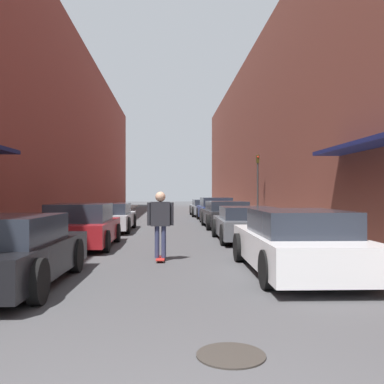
% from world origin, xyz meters
% --- Properties ---
extents(ground, '(116.89, 116.89, 0.00)m').
position_xyz_m(ground, '(0.00, 21.25, 0.00)').
color(ground, '#424244').
extents(curb_strip_left, '(1.80, 53.13, 0.12)m').
position_xyz_m(curb_strip_left, '(-4.64, 26.57, 0.06)').
color(curb_strip_left, gray).
rests_on(curb_strip_left, ground).
extents(curb_strip_right, '(1.80, 53.13, 0.12)m').
position_xyz_m(curb_strip_right, '(4.64, 26.57, 0.06)').
color(curb_strip_right, gray).
rests_on(curb_strip_right, ground).
extents(building_row_left, '(4.90, 53.13, 11.43)m').
position_xyz_m(building_row_left, '(-7.54, 26.56, 5.71)').
color(building_row_left, brown).
rests_on(building_row_left, ground).
extents(building_row_right, '(4.90, 53.13, 11.35)m').
position_xyz_m(building_row_right, '(7.54, 26.56, 5.67)').
color(building_row_right, brown).
rests_on(building_row_right, ground).
extents(parked_car_left_0, '(1.96, 4.22, 1.25)m').
position_xyz_m(parked_car_left_0, '(-2.81, 5.68, 0.61)').
color(parked_car_left_0, black).
rests_on(parked_car_left_0, ground).
extents(parked_car_left_1, '(2.01, 4.02, 1.32)m').
position_xyz_m(parked_car_left_1, '(-2.66, 11.14, 0.63)').
color(parked_car_left_1, maroon).
rests_on(parked_car_left_1, ground).
extents(parked_car_left_2, '(2.04, 4.77, 1.20)m').
position_xyz_m(parked_car_left_2, '(-2.58, 16.63, 0.59)').
color(parked_car_left_2, '#B7B7BC').
rests_on(parked_car_left_2, ground).
extents(parked_car_right_0, '(2.03, 4.81, 1.30)m').
position_xyz_m(parked_car_right_0, '(2.58, 6.67, 0.63)').
color(parked_car_right_0, silver).
rests_on(parked_car_right_0, ground).
extents(parked_car_right_1, '(2.03, 4.16, 1.17)m').
position_xyz_m(parked_car_right_1, '(2.61, 12.55, 0.58)').
color(parked_car_right_1, '#515459').
rests_on(parked_car_right_1, ground).
extents(parked_car_right_2, '(2.08, 4.56, 1.25)m').
position_xyz_m(parked_car_right_2, '(2.67, 18.05, 0.62)').
color(parked_car_right_2, '#232326').
rests_on(parked_car_right_2, ground).
extents(parked_car_right_3, '(2.04, 4.32, 1.37)m').
position_xyz_m(parked_car_right_3, '(2.73, 23.15, 0.66)').
color(parked_car_right_3, navy).
rests_on(parked_car_right_3, ground).
extents(parked_car_right_4, '(2.09, 4.66, 1.17)m').
position_xyz_m(parked_car_right_4, '(2.58, 28.40, 0.58)').
color(parked_car_right_4, gray).
rests_on(parked_car_right_4, ground).
extents(skateboarder, '(0.64, 0.78, 1.67)m').
position_xyz_m(skateboarder, '(-0.22, 8.40, 1.03)').
color(skateboarder, '#B2231E').
rests_on(skateboarder, ground).
extents(manhole_cover, '(0.70, 0.70, 0.02)m').
position_xyz_m(manhole_cover, '(0.61, 2.35, 0.01)').
color(manhole_cover, '#332D28').
rests_on(manhole_cover, ground).
extents(traffic_light, '(0.16, 0.22, 3.66)m').
position_xyz_m(traffic_light, '(5.00, 21.96, 2.37)').
color(traffic_light, '#2D2D2D').
rests_on(traffic_light, curb_strip_right).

